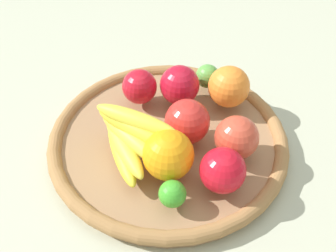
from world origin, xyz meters
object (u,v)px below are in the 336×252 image
lime_1 (207,76)px  orange_1 (229,87)px  banana_bunch (129,137)px  apple_4 (180,85)px  apple_2 (237,138)px  lime_0 (172,194)px  apple_0 (140,87)px  orange_0 (168,155)px  apple_3 (187,122)px  apple_1 (223,170)px

lime_1 → orange_1: size_ratio=0.61×
lime_1 → orange_1: 0.07m
banana_bunch → apple_4: 0.17m
apple_2 → lime_0: size_ratio=1.73×
apple_2 → apple_4: bearing=113.0°
apple_4 → apple_0: bearing=168.7°
orange_1 → orange_0: 0.21m
apple_3 → lime_0: apple_3 is taller
lime_1 → apple_4: bearing=-151.9°
apple_3 → apple_4: apple_3 is taller
orange_1 → apple_1: bearing=-109.1°
lime_1 → orange_0: (-0.12, -0.21, 0.02)m
apple_0 → apple_4: apple_4 is taller
apple_3 → apple_2: bearing=-34.9°
orange_0 → apple_0: bearing=96.1°
banana_bunch → apple_4: banana_bunch is taller
banana_bunch → lime_1: (0.18, 0.16, -0.02)m
banana_bunch → lime_1: 0.24m
banana_bunch → apple_3: (0.10, 0.02, -0.00)m
apple_4 → apple_1: size_ratio=1.03×
apple_4 → orange_0: 0.18m
apple_0 → apple_2: size_ratio=0.89×
lime_0 → orange_0: size_ratio=0.52×
apple_1 → banana_bunch: bearing=145.4°
banana_bunch → lime_0: size_ratio=3.61×
apple_3 → lime_1: bearing=62.2°
orange_1 → apple_1: orange_1 is taller
lime_1 → apple_1: apple_1 is taller
lime_1 → lime_0: bearing=-114.7°
apple_3 → orange_0: orange_0 is taller
lime_0 → apple_3: bearing=68.6°
apple_0 → apple_3: 0.14m
banana_bunch → orange_1: (0.20, 0.10, -0.00)m
banana_bunch → apple_1: banana_bunch is taller
apple_0 → apple_3: (0.07, -0.12, 0.01)m
banana_bunch → lime_0: bearing=-65.2°
lime_1 → apple_4: (-0.06, -0.03, 0.01)m
banana_bunch → apple_3: bearing=11.9°
apple_3 → apple_4: 0.10m
banana_bunch → apple_0: size_ratio=2.33×
apple_2 → apple_3: bearing=145.1°
lime_0 → orange_1: 0.26m
orange_0 → lime_0: bearing=-94.7°
apple_1 → orange_0: bearing=151.1°
banana_bunch → apple_4: (0.11, 0.12, -0.00)m
banana_bunch → apple_4: bearing=48.2°
apple_4 → apple_1: apple_4 is taller
orange_0 → orange_1: bearing=46.1°
banana_bunch → lime_0: 0.12m
apple_1 → apple_4: bearing=96.1°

